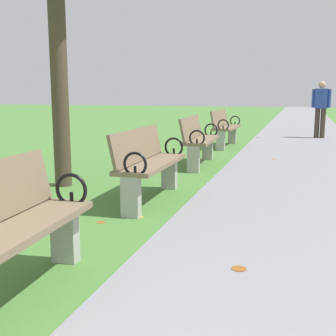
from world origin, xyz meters
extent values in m
cube|color=gray|center=(1.34, 18.00, 0.01)|extent=(2.68, 44.00, 0.02)
cube|color=#7A664C|center=(-0.45, 2.69, 0.47)|extent=(0.52, 1.62, 0.05)
cube|color=#A8A59E|center=(-0.49, 3.43, 0.23)|extent=(0.21, 0.13, 0.45)
torus|color=black|center=(-0.43, 3.46, 0.59)|extent=(0.27, 0.04, 0.27)
cylinder|color=black|center=(-0.43, 3.46, 0.51)|extent=(0.03, 0.03, 0.12)
cube|color=#7A664C|center=(-0.45, 5.51, 0.47)|extent=(0.45, 1.60, 0.05)
cube|color=#7A664C|center=(-0.64, 5.51, 0.70)|extent=(0.13, 1.60, 0.40)
cube|color=#A8A59E|center=(-0.45, 4.77, 0.23)|extent=(0.20, 0.12, 0.45)
cube|color=#A8A59E|center=(-0.45, 6.25, 0.23)|extent=(0.20, 0.12, 0.45)
torus|color=black|center=(-0.39, 4.75, 0.59)|extent=(0.27, 0.03, 0.27)
cylinder|color=black|center=(-0.39, 4.75, 0.51)|extent=(0.03, 0.03, 0.12)
torus|color=black|center=(-0.39, 6.27, 0.59)|extent=(0.27, 0.03, 0.27)
cylinder|color=black|center=(-0.39, 6.27, 0.51)|extent=(0.03, 0.03, 0.12)
cube|color=#7A664C|center=(-0.45, 8.29, 0.47)|extent=(0.51, 1.62, 0.05)
cube|color=#7A664C|center=(-0.64, 8.28, 0.70)|extent=(0.19, 1.60, 0.40)
cube|color=#A8A59E|center=(-0.42, 7.55, 0.23)|extent=(0.20, 0.13, 0.45)
cube|color=#A8A59E|center=(-0.48, 9.03, 0.23)|extent=(0.20, 0.13, 0.45)
torus|color=black|center=(-0.36, 7.53, 0.59)|extent=(0.27, 0.04, 0.27)
cylinder|color=black|center=(-0.36, 7.53, 0.51)|extent=(0.03, 0.03, 0.12)
torus|color=black|center=(-0.42, 9.05, 0.59)|extent=(0.27, 0.04, 0.27)
cylinder|color=black|center=(-0.42, 9.05, 0.51)|extent=(0.03, 0.03, 0.12)
cube|color=#7A664C|center=(-0.45, 11.20, 0.47)|extent=(0.49, 1.61, 0.05)
cube|color=#7A664C|center=(-0.64, 11.21, 0.70)|extent=(0.18, 1.60, 0.40)
cube|color=#A8A59E|center=(-0.47, 10.46, 0.23)|extent=(0.20, 0.13, 0.45)
cube|color=#A8A59E|center=(-0.43, 11.94, 0.23)|extent=(0.20, 0.13, 0.45)
torus|color=black|center=(-0.42, 10.44, 0.59)|extent=(0.27, 0.04, 0.27)
cylinder|color=black|center=(-0.42, 10.44, 0.51)|extent=(0.03, 0.03, 0.12)
torus|color=black|center=(-0.36, 11.96, 0.59)|extent=(0.27, 0.04, 0.27)
cylinder|color=black|center=(-0.36, 11.96, 0.51)|extent=(0.03, 0.03, 0.12)
cylinder|color=#4C3D2D|center=(-1.99, 6.01, 1.52)|extent=(0.24, 0.24, 3.05)
cylinder|color=#3D3328|center=(1.74, 13.90, 0.45)|extent=(0.14, 0.14, 0.85)
cylinder|color=#3D3328|center=(1.89, 13.88, 0.45)|extent=(0.14, 0.14, 0.85)
cube|color=#2D4799|center=(1.81, 13.89, 1.15)|extent=(0.37, 0.27, 0.56)
sphere|color=tan|center=(1.81, 13.89, 1.54)|extent=(0.20, 0.20, 0.20)
cylinder|color=#2D4799|center=(1.60, 13.93, 1.15)|extent=(0.09, 0.09, 0.52)
cylinder|color=#2D4799|center=(2.03, 13.85, 1.15)|extent=(0.09, 0.09, 0.52)
cylinder|color=gold|center=(-1.91, 8.25, 0.00)|extent=(0.10, 0.10, 0.00)
cylinder|color=#BC842D|center=(0.81, 9.36, 0.02)|extent=(0.11, 0.11, 0.00)
cylinder|color=gold|center=(2.08, 11.14, 0.02)|extent=(0.08, 0.08, 0.00)
cylinder|color=#AD6B23|center=(-2.34, 10.14, 0.00)|extent=(0.09, 0.09, 0.00)
cylinder|color=brown|center=(0.11, 13.39, 0.02)|extent=(0.14, 0.14, 0.00)
cylinder|color=#93511E|center=(-1.94, 7.85, 0.00)|extent=(0.15, 0.15, 0.00)
cylinder|color=brown|center=(-0.61, 8.99, 0.00)|extent=(0.15, 0.15, 0.00)
cylinder|color=#AD6B23|center=(-2.07, 11.68, 0.00)|extent=(0.11, 0.11, 0.00)
cylinder|color=#93511E|center=(0.88, 3.63, 0.02)|extent=(0.16, 0.16, 0.00)
cylinder|color=#93511E|center=(-0.68, 4.49, 0.00)|extent=(0.13, 0.13, 0.00)
cylinder|color=gold|center=(-1.62, 8.07, 0.00)|extent=(0.13, 0.13, 0.00)
cylinder|color=#93511E|center=(-2.22, 11.74, 0.00)|extent=(0.10, 0.10, 0.00)
cylinder|color=gold|center=(-0.35, 4.79, 0.00)|extent=(0.08, 0.08, 0.00)
cylinder|color=#AD6B23|center=(-2.28, 12.10, 0.00)|extent=(0.13, 0.13, 0.00)
camera|label=1|loc=(1.27, 0.45, 1.35)|focal=46.93mm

